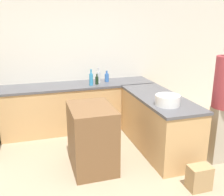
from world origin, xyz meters
name	(u,v)px	position (x,y,z in m)	size (l,w,h in m)	color
ground_plane	(110,192)	(0.00, 0.00, 0.00)	(14.00, 14.00, 0.00)	tan
wall_back	(74,57)	(0.00, 2.46, 1.35)	(8.00, 0.06, 2.70)	silver
counter_back	(79,106)	(0.00, 2.10, 0.44)	(2.87, 0.68, 0.89)	tan
counter_peninsula	(158,123)	(1.09, 0.91, 0.44)	(0.69, 1.76, 0.89)	tan
island_table	(92,138)	(-0.07, 0.63, 0.46)	(0.59, 0.79, 0.92)	brown
mixing_bowl	(168,100)	(1.00, 0.48, 0.96)	(0.35, 0.35, 0.15)	white
vinegar_bottle_clear	(99,77)	(0.39, 2.07, 1.01)	(0.07, 0.07, 0.30)	silver
dish_soap_bottle	(91,79)	(0.22, 1.94, 1.01)	(0.07, 0.07, 0.30)	#338CBF
water_bottle_blue	(107,77)	(0.58, 2.15, 0.97)	(0.08, 0.08, 0.22)	#386BB7
wine_bottle_dark	(97,80)	(0.34, 1.99, 0.96)	(0.06, 0.06, 0.20)	black
paper_bag	(199,178)	(1.09, -0.26, 0.16)	(0.28, 0.19, 0.32)	#A88456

